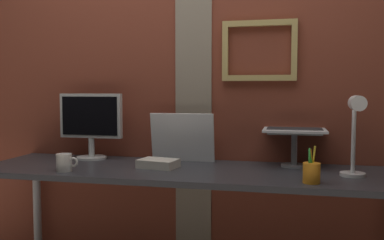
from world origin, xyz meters
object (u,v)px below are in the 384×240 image
Objects in this scene: desk_lamp at (355,127)px; laptop at (295,121)px; whiteboard_panel at (182,138)px; pen_cup at (312,172)px; coffee_mug at (65,163)px; monitor at (91,120)px.

laptop is at bearing 131.92° from desk_lamp.
pen_cup is (0.70, -0.42, -0.09)m from whiteboard_panel.
whiteboard_panel reaches higher than coffee_mug.
desk_lamp reaches higher than whiteboard_panel.
whiteboard_panel is at bearing 39.59° from coffee_mug.
monitor is at bearing 96.94° from coffee_mug.
laptop reaches higher than desk_lamp.
desk_lamp is at bearing -16.42° from whiteboard_panel.
pen_cup is at bearing -31.10° from whiteboard_panel.
whiteboard_panel is 0.67m from coffee_mug.
laptop is 0.89× the size of whiteboard_panel.
laptop is 0.85× the size of desk_lamp.
monitor is 1.33m from pen_cup.
whiteboard_panel is (-0.63, -0.04, -0.10)m from laptop.
desk_lamp is 1.43m from coffee_mug.
whiteboard_panel is 2.22× the size of pen_cup.
desk_lamp reaches higher than coffee_mug.
coffee_mug is (-1.14, -0.46, -0.20)m from laptop.
coffee_mug is at bearing -173.66° from desk_lamp.
desk_lamp is 3.33× the size of coffee_mug.
coffee_mug is (-0.51, -0.42, -0.09)m from whiteboard_panel.
desk_lamp is at bearing 37.82° from pen_cup.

